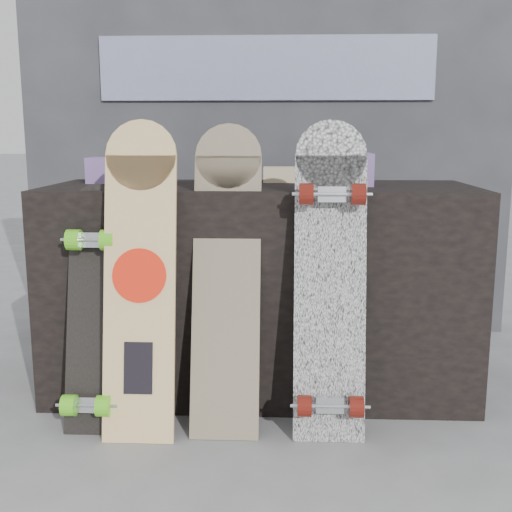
{
  "coord_description": "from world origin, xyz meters",
  "views": [
    {
      "loc": [
        0.09,
        -1.93,
        0.99
      ],
      "look_at": [
        -0.0,
        0.2,
        0.58
      ],
      "focal_mm": 45.0,
      "sensor_mm": 36.0,
      "label": 1
    }
  ],
  "objects_px": {
    "longboard_geisha": "(140,271)",
    "longboard_celtic": "(227,268)",
    "vendor_table": "(260,288)",
    "longboard_cascadia": "(330,277)",
    "skateboard_dark": "(93,307)"
  },
  "relations": [
    {
      "from": "longboard_celtic",
      "to": "vendor_table",
      "type": "bearing_deg",
      "value": 72.33
    },
    {
      "from": "vendor_table",
      "to": "longboard_celtic",
      "type": "relative_size",
      "value": 1.55
    },
    {
      "from": "vendor_table",
      "to": "longboard_geisha",
      "type": "xyz_separation_m",
      "value": [
        -0.38,
        -0.4,
        0.15
      ]
    },
    {
      "from": "vendor_table",
      "to": "skateboard_dark",
      "type": "xyz_separation_m",
      "value": [
        -0.55,
        -0.37,
        0.02
      ]
    },
    {
      "from": "vendor_table",
      "to": "longboard_cascadia",
      "type": "height_order",
      "value": "longboard_cascadia"
    },
    {
      "from": "vendor_table",
      "to": "skateboard_dark",
      "type": "relative_size",
      "value": 1.94
    },
    {
      "from": "longboard_cascadia",
      "to": "vendor_table",
      "type": "bearing_deg",
      "value": 121.75
    },
    {
      "from": "vendor_table",
      "to": "longboard_celtic",
      "type": "height_order",
      "value": "longboard_celtic"
    },
    {
      "from": "longboard_cascadia",
      "to": "longboard_celtic",
      "type": "bearing_deg",
      "value": 168.26
    },
    {
      "from": "longboard_celtic",
      "to": "longboard_cascadia",
      "type": "relative_size",
      "value": 0.99
    },
    {
      "from": "longboard_celtic",
      "to": "longboard_cascadia",
      "type": "xyz_separation_m",
      "value": [
        0.34,
        -0.07,
        -0.01
      ]
    },
    {
      "from": "longboard_geisha",
      "to": "longboard_celtic",
      "type": "relative_size",
      "value": 1.01
    },
    {
      "from": "longboard_geisha",
      "to": "skateboard_dark",
      "type": "distance_m",
      "value": 0.22
    },
    {
      "from": "longboard_celtic",
      "to": "skateboard_dark",
      "type": "xyz_separation_m",
      "value": [
        -0.45,
        -0.05,
        -0.13
      ]
    },
    {
      "from": "longboard_geisha",
      "to": "longboard_cascadia",
      "type": "bearing_deg",
      "value": 0.5
    }
  ]
}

